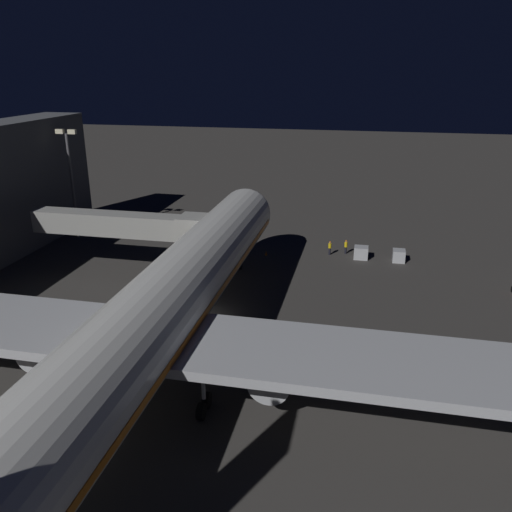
{
  "coord_description": "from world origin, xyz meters",
  "views": [
    {
      "loc": [
        -14.2,
        43.68,
        23.04
      ],
      "look_at": [
        -3.0,
        -8.59,
        3.5
      ],
      "focal_mm": 36.61,
      "sensor_mm": 36.0,
      "label": 1
    }
  ],
  "objects_px": {
    "baggage_container_mid_row": "(361,253)",
    "traffic_cone_nose_port": "(266,253)",
    "ground_crew_by_belt_loader": "(346,246)",
    "airliner_at_gate": "(154,321)",
    "baggage_container_near_belt": "(399,256)",
    "traffic_cone_nose_starboard": "(233,251)",
    "apron_floodlight_mast": "(71,175)",
    "ground_crew_near_nose_gear": "(330,247)",
    "jet_bridge": "(133,225)"
  },
  "relations": [
    {
      "from": "ground_crew_near_nose_gear",
      "to": "baggage_container_near_belt",
      "type": "bearing_deg",
      "value": 175.46
    },
    {
      "from": "ground_crew_near_nose_gear",
      "to": "airliner_at_gate",
      "type": "bearing_deg",
      "value": 72.75
    },
    {
      "from": "jet_bridge",
      "to": "apron_floodlight_mast",
      "type": "distance_m",
      "value": 18.4
    },
    {
      "from": "airliner_at_gate",
      "to": "baggage_container_near_belt",
      "type": "height_order",
      "value": "airliner_at_gate"
    },
    {
      "from": "ground_crew_near_nose_gear",
      "to": "traffic_cone_nose_starboard",
      "type": "relative_size",
      "value": 3.32
    },
    {
      "from": "jet_bridge",
      "to": "apron_floodlight_mast",
      "type": "relative_size",
      "value": 1.4
    },
    {
      "from": "jet_bridge",
      "to": "baggage_container_near_belt",
      "type": "distance_m",
      "value": 32.5
    },
    {
      "from": "baggage_container_near_belt",
      "to": "ground_crew_by_belt_loader",
      "type": "height_order",
      "value": "ground_crew_by_belt_loader"
    },
    {
      "from": "traffic_cone_nose_port",
      "to": "airliner_at_gate",
      "type": "bearing_deg",
      "value": 85.95
    },
    {
      "from": "traffic_cone_nose_starboard",
      "to": "apron_floodlight_mast",
      "type": "bearing_deg",
      "value": -4.51
    },
    {
      "from": "baggage_container_mid_row",
      "to": "ground_crew_by_belt_loader",
      "type": "distance_m",
      "value": 2.47
    },
    {
      "from": "traffic_cone_nose_port",
      "to": "baggage_container_near_belt",
      "type": "bearing_deg",
      "value": -176.0
    },
    {
      "from": "baggage_container_mid_row",
      "to": "ground_crew_by_belt_loader",
      "type": "xyz_separation_m",
      "value": [
        1.98,
        -1.46,
        0.23
      ]
    },
    {
      "from": "baggage_container_near_belt",
      "to": "baggage_container_mid_row",
      "type": "height_order",
      "value": "baggage_container_mid_row"
    },
    {
      "from": "jet_bridge",
      "to": "traffic_cone_nose_port",
      "type": "relative_size",
      "value": 38.39
    },
    {
      "from": "baggage_container_mid_row",
      "to": "ground_crew_by_belt_loader",
      "type": "height_order",
      "value": "ground_crew_by_belt_loader"
    },
    {
      "from": "baggage_container_near_belt",
      "to": "ground_crew_near_nose_gear",
      "type": "distance_m",
      "value": 8.65
    },
    {
      "from": "airliner_at_gate",
      "to": "traffic_cone_nose_port",
      "type": "bearing_deg",
      "value": -94.05
    },
    {
      "from": "traffic_cone_nose_port",
      "to": "apron_floodlight_mast",
      "type": "bearing_deg",
      "value": -3.8
    },
    {
      "from": "ground_crew_by_belt_loader",
      "to": "traffic_cone_nose_port",
      "type": "height_order",
      "value": "ground_crew_by_belt_loader"
    },
    {
      "from": "ground_crew_by_belt_loader",
      "to": "traffic_cone_nose_port",
      "type": "distance_m",
      "value": 10.4
    },
    {
      "from": "jet_bridge",
      "to": "ground_crew_by_belt_loader",
      "type": "distance_m",
      "value": 27.08
    },
    {
      "from": "apron_floodlight_mast",
      "to": "ground_crew_by_belt_loader",
      "type": "relative_size",
      "value": 8.17
    },
    {
      "from": "traffic_cone_nose_port",
      "to": "traffic_cone_nose_starboard",
      "type": "xyz_separation_m",
      "value": [
        4.4,
        0.0,
        0.0
      ]
    },
    {
      "from": "apron_floodlight_mast",
      "to": "traffic_cone_nose_starboard",
      "type": "distance_m",
      "value": 24.92
    },
    {
      "from": "traffic_cone_nose_starboard",
      "to": "ground_crew_by_belt_loader",
      "type": "bearing_deg",
      "value": -169.28
    },
    {
      "from": "airliner_at_gate",
      "to": "baggage_container_near_belt",
      "type": "relative_size",
      "value": 40.16
    },
    {
      "from": "ground_crew_near_nose_gear",
      "to": "apron_floodlight_mast",
      "type": "bearing_deg",
      "value": 0.01
    },
    {
      "from": "airliner_at_gate",
      "to": "traffic_cone_nose_starboard",
      "type": "relative_size",
      "value": 117.8
    },
    {
      "from": "ground_crew_near_nose_gear",
      "to": "ground_crew_by_belt_loader",
      "type": "xyz_separation_m",
      "value": [
        -2.0,
        -0.88,
        0.01
      ]
    },
    {
      "from": "airliner_at_gate",
      "to": "jet_bridge",
      "type": "distance_m",
      "value": 24.28
    },
    {
      "from": "apron_floodlight_mast",
      "to": "baggage_container_near_belt",
      "type": "height_order",
      "value": "apron_floodlight_mast"
    },
    {
      "from": "apron_floodlight_mast",
      "to": "ground_crew_by_belt_loader",
      "type": "bearing_deg",
      "value": -178.65
    },
    {
      "from": "baggage_container_mid_row",
      "to": "ground_crew_near_nose_gear",
      "type": "xyz_separation_m",
      "value": [
        3.99,
        -0.57,
        0.22
      ]
    },
    {
      "from": "baggage_container_near_belt",
      "to": "ground_crew_near_nose_gear",
      "type": "relative_size",
      "value": 0.88
    },
    {
      "from": "baggage_container_near_belt",
      "to": "ground_crew_by_belt_loader",
      "type": "xyz_separation_m",
      "value": [
        6.62,
        -1.57,
        0.26
      ]
    },
    {
      "from": "baggage_container_mid_row",
      "to": "ground_crew_by_belt_loader",
      "type": "relative_size",
      "value": 0.94
    },
    {
      "from": "jet_bridge",
      "to": "traffic_cone_nose_starboard",
      "type": "distance_m",
      "value": 14.45
    },
    {
      "from": "traffic_cone_nose_port",
      "to": "traffic_cone_nose_starboard",
      "type": "distance_m",
      "value": 4.4
    },
    {
      "from": "baggage_container_near_belt",
      "to": "ground_crew_by_belt_loader",
      "type": "distance_m",
      "value": 6.81
    },
    {
      "from": "baggage_container_near_belt",
      "to": "ground_crew_near_nose_gear",
      "type": "bearing_deg",
      "value": -4.54
    },
    {
      "from": "apron_floodlight_mast",
      "to": "traffic_cone_nose_port",
      "type": "relative_size",
      "value": 27.42
    },
    {
      "from": "baggage_container_mid_row",
      "to": "traffic_cone_nose_port",
      "type": "bearing_deg",
      "value": 6.06
    },
    {
      "from": "apron_floodlight_mast",
      "to": "baggage_container_mid_row",
      "type": "xyz_separation_m",
      "value": [
        -39.7,
        0.56,
        -8.14
      ]
    },
    {
      "from": "ground_crew_by_belt_loader",
      "to": "traffic_cone_nose_port",
      "type": "relative_size",
      "value": 3.35
    },
    {
      "from": "airliner_at_gate",
      "to": "apron_floodlight_mast",
      "type": "bearing_deg",
      "value": -52.2
    },
    {
      "from": "ground_crew_near_nose_gear",
      "to": "traffic_cone_nose_starboard",
      "type": "xyz_separation_m",
      "value": [
        12.41,
        1.85,
        -0.73
      ]
    },
    {
      "from": "baggage_container_near_belt",
      "to": "baggage_container_mid_row",
      "type": "distance_m",
      "value": 4.64
    },
    {
      "from": "ground_crew_by_belt_loader",
      "to": "traffic_cone_nose_starboard",
      "type": "xyz_separation_m",
      "value": [
        14.41,
        2.73,
        -0.74
      ]
    },
    {
      "from": "jet_bridge",
      "to": "traffic_cone_nose_port",
      "type": "bearing_deg",
      "value": -144.77
    }
  ]
}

